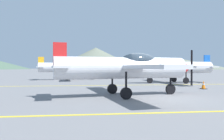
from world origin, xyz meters
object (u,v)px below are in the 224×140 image
(airplane_near, at_px, (128,67))
(airplane_back, at_px, (128,67))
(airplane_mid, at_px, (175,67))
(airplane_far, at_px, (71,67))
(traffic_cone_front, at_px, (203,85))

(airplane_near, relative_size, airplane_back, 1.00)
(airplane_near, height_order, airplane_mid, same)
(airplane_far, bearing_deg, airplane_back, 43.07)
(airplane_far, relative_size, traffic_cone_front, 15.56)
(airplane_near, xyz_separation_m, airplane_far, (-3.95, 15.71, 0.00))
(airplane_far, height_order, airplane_back, same)
(airplane_near, xyz_separation_m, airplane_mid, (6.40, 9.01, 0.00))
(airplane_far, bearing_deg, airplane_near, -75.87)
(airplane_near, distance_m, airplane_mid, 11.05)
(airplane_mid, height_order, airplane_far, same)
(airplane_near, distance_m, traffic_cone_front, 6.85)
(airplane_near, bearing_deg, airplane_back, 79.07)
(airplane_mid, height_order, airplane_back, same)
(airplane_near, distance_m, airplane_far, 16.20)
(airplane_mid, height_order, traffic_cone_front, airplane_mid)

